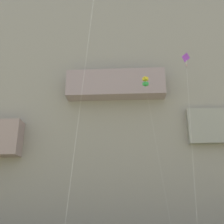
{
  "coord_description": "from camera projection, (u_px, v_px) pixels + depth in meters",
  "views": [
    {
      "loc": [
        1.95,
        -1.41,
        2.85
      ],
      "look_at": [
        0.4,
        25.26,
        12.75
      ],
      "focal_mm": 44.83,
      "sensor_mm": 36.0,
      "label": 1
    }
  ],
  "objects": [
    {
      "name": "kite_box_mid_right",
      "position": [
        146.0,
        82.0,
        43.35
      ],
      "size": [
        2.84,
        2.48,
        23.07
      ],
      "color": "yellow",
      "rests_on": "ground"
    },
    {
      "name": "kite_diamond_mid_center",
      "position": [
        187.0,
        69.0,
        33.46
      ],
      "size": [
        1.83,
        2.8,
        21.72
      ],
      "color": "purple",
      "rests_on": "ground"
    },
    {
      "name": "cliff_face",
      "position": [
        118.0,
        97.0,
        62.59
      ],
      "size": [
        180.0,
        26.94,
        55.68
      ],
      "color": "gray",
      "rests_on": "ground"
    }
  ]
}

